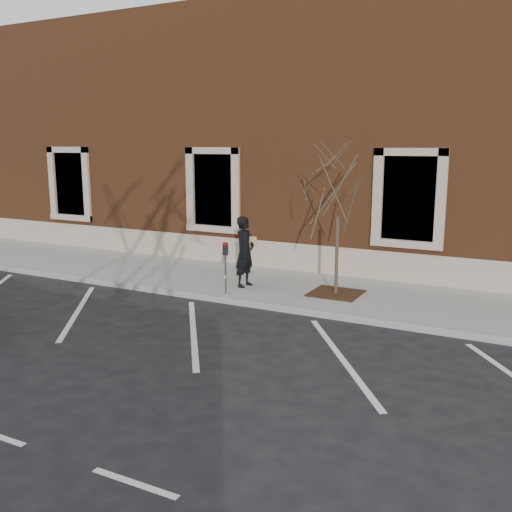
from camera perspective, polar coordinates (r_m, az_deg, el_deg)
The scene contains 9 objects.
ground at distance 13.72m, azimuth -1.16°, elevation -4.94°, with size 120.00×120.00×0.00m, color #28282B.
sidewalk_near at distance 15.21m, azimuth 2.01°, elevation -3.05°, with size 40.00×3.50×0.15m, color #A9A69E.
curb_near at distance 13.66m, azimuth -1.26°, elevation -4.69°, with size 40.00×0.12×0.15m, color #9E9E99.
parking_stripes at distance 11.93m, azimuth -6.28°, elevation -7.50°, with size 28.00×4.40×0.01m, color silver, non-canonical shape.
building_civic at distance 20.32m, azimuth 9.55°, elevation 11.54°, with size 40.00×8.62×8.00m.
man at distance 14.72m, azimuth -1.11°, elevation 0.43°, with size 0.67×0.44×1.83m, color black.
parking_meter at distance 13.96m, azimuth -3.07°, elevation -0.24°, with size 0.12×0.09×1.29m.
tree_grate at distance 14.30m, azimuth 7.97°, elevation -3.70°, with size 1.21×1.21×0.03m, color #3F2414.
sapling at distance 13.88m, azimuth 8.24°, elevation 6.08°, with size 2.11×2.11×3.51m.
Camera 1 is at (6.34, -11.56, 3.81)m, focal length 40.00 mm.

